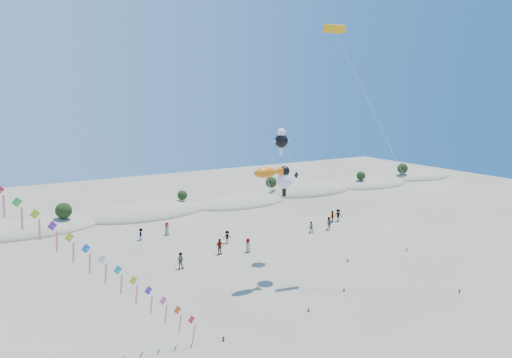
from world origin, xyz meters
name	(u,v)px	position (x,y,z in m)	size (l,w,h in m)	color
dune_ridge	(154,212)	(1.06, 45.14, 0.11)	(145.30, 11.49, 5.57)	gray
kite_train	(28,211)	(-17.12, 10.54, 10.51)	(22.05, 7.46, 20.10)	#3F2D1E
fish_kite	(268,172)	(3.09, 14.28, 10.73)	(2.95, 7.83, 11.27)	#3F2D1E
cartoon_kite_low	(284,179)	(5.24, 14.74, 9.87)	(3.37, 7.11, 11.15)	#3F2D1E
cartoon_kite_high	(281,140)	(8.12, 19.65, 13.19)	(6.14, 6.52, 14.42)	#3F2D1E
parafoil_kite	(337,34)	(10.85, 14.26, 23.77)	(7.27, 12.11, 24.70)	#3F2D1E
dark_kite	(329,197)	(16.17, 20.94, 5.54)	(8.45, 11.59, 8.49)	#3F2D1E
beachgoers	(260,231)	(9.19, 26.04, 0.86)	(28.30, 12.59, 1.85)	slate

